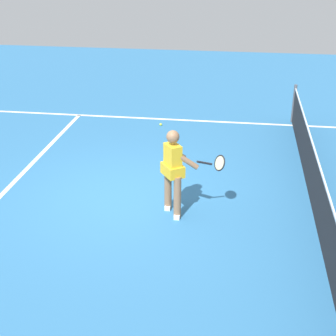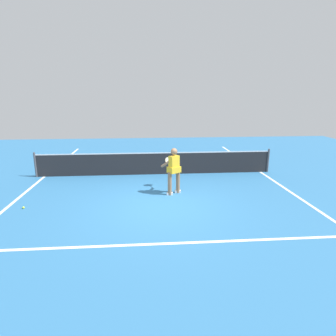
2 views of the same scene
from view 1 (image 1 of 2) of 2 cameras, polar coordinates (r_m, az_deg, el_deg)
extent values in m
plane|color=teal|center=(9.56, -5.26, -3.12)|extent=(27.70, 27.70, 0.00)
cube|color=white|center=(10.30, -17.61, -2.11)|extent=(9.02, 0.10, 0.01)
cube|color=white|center=(13.63, -0.91, 5.59)|extent=(0.10, 19.31, 0.01)
cylinder|color=#4C4C51|center=(13.68, 14.08, 7.10)|extent=(0.08, 0.08, 1.00)
cube|color=#232326|center=(9.24, 16.35, -2.05)|extent=(9.54, 0.02, 0.88)
cube|color=white|center=(9.05, 16.69, 0.57)|extent=(9.54, 0.02, 0.04)
cylinder|color=#8C6647|center=(8.90, 0.00, -2.41)|extent=(0.13, 0.13, 0.78)
cylinder|color=#8C6647|center=(8.61, 1.07, -3.37)|extent=(0.13, 0.13, 0.78)
cube|color=white|center=(9.06, 0.00, -4.38)|extent=(0.20, 0.10, 0.08)
cube|color=white|center=(8.78, 1.05, -5.39)|extent=(0.20, 0.10, 0.08)
cube|color=gold|center=(8.47, 0.54, 1.03)|extent=(0.38, 0.35, 0.52)
cube|color=gold|center=(8.56, 0.54, -0.20)|extent=(0.49, 0.46, 0.20)
sphere|color=#8C6647|center=(8.32, 0.55, 3.55)|extent=(0.22, 0.22, 0.22)
cylinder|color=#8C6647|center=(8.65, 0.98, 1.68)|extent=(0.46, 0.32, 0.37)
cylinder|color=#8C6647|center=(8.41, 1.92, 0.97)|extent=(0.17, 0.49, 0.37)
cylinder|color=black|center=(8.40, 4.15, 0.58)|extent=(0.20, 0.26, 0.14)
torus|color=black|center=(8.57, 5.87, 0.57)|extent=(0.30, 0.26, 0.28)
cylinder|color=beige|center=(8.57, 5.87, 0.57)|extent=(0.25, 0.21, 0.23)
sphere|color=#D1E533|center=(13.12, -0.83, 4.96)|extent=(0.07, 0.07, 0.07)
camera|label=2|loc=(13.36, -42.31, 13.33)|focal=30.68mm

